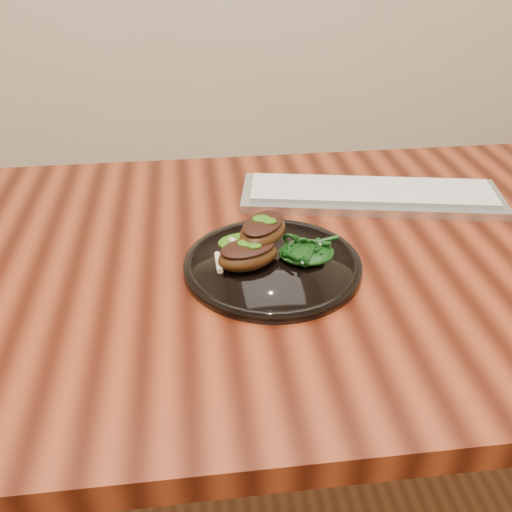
{
  "coord_description": "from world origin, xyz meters",
  "views": [
    {
      "loc": [
        -0.15,
        -0.76,
        1.22
      ],
      "look_at": [
        -0.06,
        -0.06,
        0.78
      ],
      "focal_mm": 40.0,
      "sensor_mm": 36.0,
      "label": 1
    }
  ],
  "objects_px": {
    "greens_heap": "(307,249)",
    "plate": "(272,265)",
    "keyboard": "(371,194)",
    "lamb_chop_front": "(248,254)",
    "desk": "(290,293)"
  },
  "relations": [
    {
      "from": "plate",
      "to": "greens_heap",
      "type": "xyz_separation_m",
      "value": [
        0.05,
        0.0,
        0.02
      ]
    },
    {
      "from": "greens_heap",
      "to": "keyboard",
      "type": "bearing_deg",
      "value": 51.52
    },
    {
      "from": "keyboard",
      "to": "lamb_chop_front",
      "type": "bearing_deg",
      "value": -139.14
    },
    {
      "from": "lamb_chop_front",
      "to": "keyboard",
      "type": "bearing_deg",
      "value": 40.86
    },
    {
      "from": "plate",
      "to": "lamb_chop_front",
      "type": "relative_size",
      "value": 2.44
    },
    {
      "from": "lamb_chop_front",
      "to": "greens_heap",
      "type": "bearing_deg",
      "value": 8.92
    },
    {
      "from": "plate",
      "to": "greens_heap",
      "type": "distance_m",
      "value": 0.06
    },
    {
      "from": "desk",
      "to": "keyboard",
      "type": "xyz_separation_m",
      "value": [
        0.18,
        0.16,
        0.09
      ]
    },
    {
      "from": "greens_heap",
      "to": "lamb_chop_front",
      "type": "bearing_deg",
      "value": -171.08
    },
    {
      "from": "keyboard",
      "to": "plate",
      "type": "bearing_deg",
      "value": -135.7
    },
    {
      "from": "plate",
      "to": "greens_heap",
      "type": "relative_size",
      "value": 3.15
    },
    {
      "from": "plate",
      "to": "lamb_chop_front",
      "type": "xyz_separation_m",
      "value": [
        -0.04,
        -0.01,
        0.03
      ]
    },
    {
      "from": "greens_heap",
      "to": "plate",
      "type": "bearing_deg",
      "value": -174.81
    },
    {
      "from": "plate",
      "to": "lamb_chop_front",
      "type": "distance_m",
      "value": 0.05
    },
    {
      "from": "desk",
      "to": "greens_heap",
      "type": "xyz_separation_m",
      "value": [
        0.01,
        -0.04,
        0.11
      ]
    }
  ]
}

